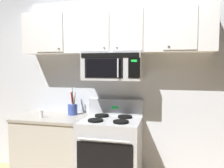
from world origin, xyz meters
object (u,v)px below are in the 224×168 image
over_range_microwave (113,67)px  salt_shaker (41,114)px  utensil_crock_blue (73,108)px  stove_range (111,152)px

over_range_microwave → salt_shaker: bearing=-166.0°
utensil_crock_blue → salt_shaker: size_ratio=3.99×
stove_range → over_range_microwave: (-0.00, 0.12, 1.11)m
utensil_crock_blue → salt_shaker: utensil_crock_blue is taller
stove_range → salt_shaker: 1.04m
stove_range → utensil_crock_blue: (-0.59, 0.14, 0.52)m
salt_shaker → utensil_crock_blue: bearing=37.4°
utensil_crock_blue → over_range_microwave: bearing=-2.7°
over_range_microwave → stove_range: bearing=-89.9°
over_range_microwave → salt_shaker: 1.14m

